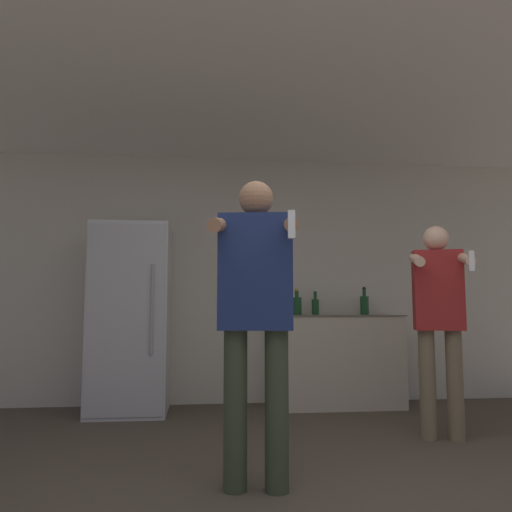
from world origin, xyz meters
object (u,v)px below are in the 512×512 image
object	(u,v)px
bottle_brown_liquor	(364,304)
bottle_dark_rum	(297,305)
refrigerator	(131,318)
person_man_side	(439,312)
person_woman_foreground	(256,306)
bottle_clear_vodka	(315,305)

from	to	relation	value
bottle_brown_liquor	bottle_dark_rum	xyz separation A→B (m)	(-0.71, 0.00, -0.01)
refrigerator	person_man_side	distance (m)	2.73
bottle_dark_rum	person_woman_foreground	distance (m)	2.36
person_woman_foreground	bottle_brown_liquor	bearing A→B (deg)	58.85
refrigerator	person_woman_foreground	world-z (taller)	refrigerator
refrigerator	person_woman_foreground	distance (m)	2.31
bottle_brown_liquor	person_woman_foreground	bearing A→B (deg)	-121.15
bottle_clear_vodka	person_man_side	world-z (taller)	person_man_side
refrigerator	bottle_clear_vodka	xyz separation A→B (m)	(1.81, 0.17, 0.12)
bottle_dark_rum	person_man_side	distance (m)	1.61
bottle_dark_rum	person_woman_foreground	world-z (taller)	person_woman_foreground
bottle_brown_liquor	person_man_side	world-z (taller)	person_man_side
bottle_clear_vodka	person_woman_foreground	world-z (taller)	person_woman_foreground
bottle_brown_liquor	bottle_clear_vodka	world-z (taller)	bottle_brown_liquor
bottle_brown_liquor	bottle_clear_vodka	size ratio (longest dim) A/B	1.09
bottle_dark_rum	person_woman_foreground	size ratio (longest dim) A/B	0.16
refrigerator	bottle_brown_liquor	xyz separation A→B (m)	(2.33, 0.17, 0.13)
bottle_brown_liquor	bottle_dark_rum	world-z (taller)	bottle_brown_liquor
person_woman_foreground	refrigerator	bearing A→B (deg)	114.62
bottle_dark_rum	bottle_clear_vodka	size ratio (longest dim) A/B	1.03
bottle_brown_liquor	person_woman_foreground	xyz separation A→B (m)	(-1.37, -2.26, -0.02)
person_man_side	person_woman_foreground	bearing A→B (deg)	-149.46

